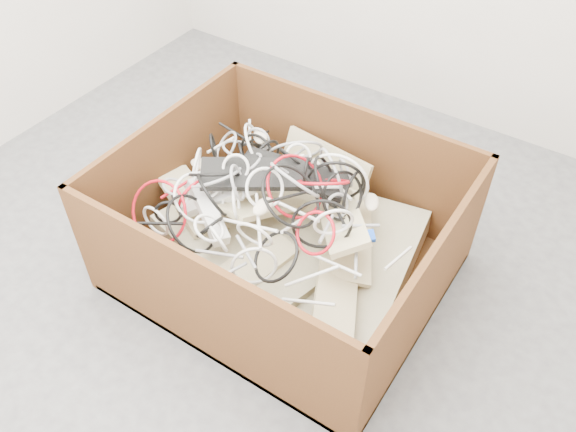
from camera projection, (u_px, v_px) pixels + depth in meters
The scene contains 8 objects.
ground at pixel (237, 261), 2.52m from camera, with size 3.00×3.00×0.00m, color #48484A.
cardboard_box at pixel (282, 246), 2.40m from camera, with size 1.21×1.01×0.55m.
keyboard_pile at pixel (288, 212), 2.32m from camera, with size 1.12×0.91×0.32m.
mice_scatter at pixel (260, 210), 2.25m from camera, with size 0.80×0.73×0.21m.
power_strip_left at pixel (219, 198), 2.30m from camera, with size 0.28×0.05×0.04m, color silver.
power_strip_right at pixel (208, 211), 2.24m from camera, with size 0.31×0.06×0.04m, color silver.
vga_plug at pixel (369, 236), 2.11m from camera, with size 0.04×0.04×0.02m, color #0D3DC3.
cable_tangle at pixel (264, 187), 2.25m from camera, with size 1.03×0.84×0.39m.
Camera 1 is at (1.10, -1.27, 1.90)m, focal length 37.25 mm.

